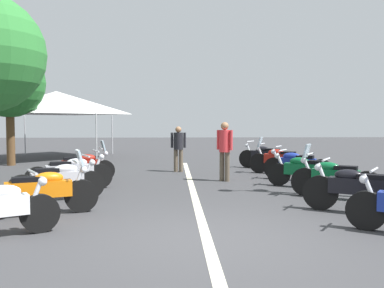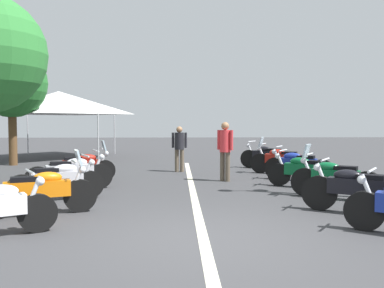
{
  "view_description": "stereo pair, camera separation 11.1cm",
  "coord_description": "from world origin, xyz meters",
  "px_view_note": "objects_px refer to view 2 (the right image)",
  "views": [
    {
      "loc": [
        -6.05,
        0.49,
        1.74
      ],
      "look_at": [
        4.83,
        0.0,
        1.15
      ],
      "focal_mm": 38.95,
      "sensor_mm": 36.0,
      "label": 1
    },
    {
      "loc": [
        -6.05,
        0.38,
        1.74
      ],
      "look_at": [
        4.83,
        0.0,
        1.15
      ],
      "focal_mm": 38.95,
      "sensor_mm": 36.0,
      "label": 2
    }
  ],
  "objects_px": {
    "motorcycle_left_row_4": "(82,166)",
    "motorcycle_right_row_4": "(298,165)",
    "bystander_1": "(225,147)",
    "motorcycle_left_row_2": "(58,180)",
    "motorcycle_right_row_5": "(282,160)",
    "motorcycle_right_row_3": "(306,171)",
    "bystander_0": "(179,145)",
    "motorcycle_right_row_2": "(334,178)",
    "event_tent": "(58,103)",
    "motorcycle_left_row_1": "(39,190)",
    "roadside_tree_1": "(12,83)",
    "motorcycle_right_row_1": "(356,189)",
    "motorcycle_right_row_6": "(268,156)",
    "motorcycle_left_row_3": "(71,172)"
  },
  "relations": [
    {
      "from": "motorcycle_left_row_4",
      "to": "bystander_0",
      "type": "relative_size",
      "value": 1.21
    },
    {
      "from": "motorcycle_left_row_1",
      "to": "motorcycle_right_row_3",
      "type": "relative_size",
      "value": 1.11
    },
    {
      "from": "motorcycle_left_row_1",
      "to": "motorcycle_right_row_1",
      "type": "relative_size",
      "value": 1.12
    },
    {
      "from": "motorcycle_right_row_1",
      "to": "motorcycle_left_row_1",
      "type": "bearing_deg",
      "value": 31.41
    },
    {
      "from": "motorcycle_left_row_1",
      "to": "motorcycle_left_row_2",
      "type": "height_order",
      "value": "motorcycle_left_row_1"
    },
    {
      "from": "motorcycle_left_row_2",
      "to": "motorcycle_right_row_1",
      "type": "height_order",
      "value": "motorcycle_right_row_1"
    },
    {
      "from": "motorcycle_right_row_2",
      "to": "motorcycle_right_row_4",
      "type": "distance_m",
      "value": 2.9
    },
    {
      "from": "motorcycle_left_row_1",
      "to": "motorcycle_right_row_5",
      "type": "height_order",
      "value": "motorcycle_right_row_5"
    },
    {
      "from": "motorcycle_right_row_5",
      "to": "event_tent",
      "type": "xyz_separation_m",
      "value": [
        6.64,
        9.18,
        2.17
      ]
    },
    {
      "from": "motorcycle_right_row_6",
      "to": "roadside_tree_1",
      "type": "distance_m",
      "value": 10.41
    },
    {
      "from": "motorcycle_left_row_3",
      "to": "roadside_tree_1",
      "type": "distance_m",
      "value": 7.84
    },
    {
      "from": "motorcycle_right_row_1",
      "to": "event_tent",
      "type": "xyz_separation_m",
      "value": [
        12.63,
        9.09,
        2.18
      ]
    },
    {
      "from": "motorcycle_left_row_4",
      "to": "motorcycle_right_row_4",
      "type": "bearing_deg",
      "value": -17.98
    },
    {
      "from": "motorcycle_left_row_3",
      "to": "bystander_1",
      "type": "distance_m",
      "value": 4.39
    },
    {
      "from": "motorcycle_right_row_1",
      "to": "motorcycle_right_row_2",
      "type": "distance_m",
      "value": 1.57
    },
    {
      "from": "motorcycle_left_row_1",
      "to": "bystander_0",
      "type": "relative_size",
      "value": 1.31
    },
    {
      "from": "motorcycle_right_row_5",
      "to": "motorcycle_left_row_2",
      "type": "bearing_deg",
      "value": 60.49
    },
    {
      "from": "motorcycle_left_row_4",
      "to": "motorcycle_right_row_2",
      "type": "height_order",
      "value": "motorcycle_right_row_2"
    },
    {
      "from": "motorcycle_left_row_2",
      "to": "roadside_tree_1",
      "type": "bearing_deg",
      "value": 90.65
    },
    {
      "from": "motorcycle_right_row_1",
      "to": "motorcycle_right_row_4",
      "type": "bearing_deg",
      "value": -60.16
    },
    {
      "from": "motorcycle_right_row_2",
      "to": "motorcycle_right_row_5",
      "type": "relative_size",
      "value": 0.88
    },
    {
      "from": "roadside_tree_1",
      "to": "motorcycle_right_row_1",
      "type": "bearing_deg",
      "value": -132.64
    },
    {
      "from": "motorcycle_left_row_3",
      "to": "event_tent",
      "type": "distance_m",
      "value": 10.39
    },
    {
      "from": "motorcycle_right_row_2",
      "to": "motorcycle_left_row_1",
      "type": "bearing_deg",
      "value": 45.56
    },
    {
      "from": "motorcycle_right_row_4",
      "to": "event_tent",
      "type": "bearing_deg",
      "value": -11.17
    },
    {
      "from": "motorcycle_right_row_5",
      "to": "roadside_tree_1",
      "type": "height_order",
      "value": "roadside_tree_1"
    },
    {
      "from": "motorcycle_left_row_4",
      "to": "motorcycle_right_row_6",
      "type": "height_order",
      "value": "motorcycle_left_row_4"
    },
    {
      "from": "motorcycle_left_row_2",
      "to": "motorcycle_right_row_5",
      "type": "xyz_separation_m",
      "value": [
        4.47,
        -6.08,
        0.02
      ]
    },
    {
      "from": "motorcycle_left_row_1",
      "to": "bystander_1",
      "type": "distance_m",
      "value": 5.87
    },
    {
      "from": "motorcycle_right_row_2",
      "to": "bystander_1",
      "type": "xyz_separation_m",
      "value": [
        2.83,
        2.15,
        0.54
      ]
    },
    {
      "from": "motorcycle_left_row_4",
      "to": "motorcycle_right_row_3",
      "type": "distance_m",
      "value": 6.27
    },
    {
      "from": "motorcycle_right_row_1",
      "to": "motorcycle_right_row_6",
      "type": "xyz_separation_m",
      "value": [
        7.5,
        0.05,
        0.0
      ]
    },
    {
      "from": "roadside_tree_1",
      "to": "motorcycle_left_row_3",
      "type": "bearing_deg",
      "value": -148.22
    },
    {
      "from": "motorcycle_right_row_5",
      "to": "motorcycle_right_row_4",
      "type": "bearing_deg",
      "value": 117.65
    },
    {
      "from": "roadside_tree_1",
      "to": "event_tent",
      "type": "xyz_separation_m",
      "value": [
        3.47,
        -0.85,
        -0.61
      ]
    },
    {
      "from": "motorcycle_right_row_5",
      "to": "bystander_1",
      "type": "bearing_deg",
      "value": 61.76
    },
    {
      "from": "motorcycle_right_row_1",
      "to": "bystander_1",
      "type": "xyz_separation_m",
      "value": [
        4.39,
        1.98,
        0.55
      ]
    },
    {
      "from": "motorcycle_right_row_5",
      "to": "motorcycle_left_row_3",
      "type": "bearing_deg",
      "value": 50.56
    },
    {
      "from": "motorcycle_left_row_3",
      "to": "motorcycle_right_row_5",
      "type": "distance_m",
      "value": 6.88
    },
    {
      "from": "motorcycle_left_row_3",
      "to": "roadside_tree_1",
      "type": "height_order",
      "value": "roadside_tree_1"
    },
    {
      "from": "event_tent",
      "to": "motorcycle_right_row_2",
      "type": "bearing_deg",
      "value": -140.08
    },
    {
      "from": "motorcycle_right_row_2",
      "to": "event_tent",
      "type": "bearing_deg",
      "value": -18.18
    },
    {
      "from": "motorcycle_right_row_4",
      "to": "bystander_1",
      "type": "relative_size",
      "value": 1.06
    },
    {
      "from": "motorcycle_right_row_4",
      "to": "bystander_1",
      "type": "distance_m",
      "value": 2.23
    },
    {
      "from": "motorcycle_left_row_4",
      "to": "bystander_0",
      "type": "distance_m",
      "value": 3.67
    },
    {
      "from": "motorcycle_right_row_6",
      "to": "bystander_1",
      "type": "height_order",
      "value": "bystander_1"
    },
    {
      "from": "motorcycle_left_row_3",
      "to": "roadside_tree_1",
      "type": "bearing_deg",
      "value": 97.47
    },
    {
      "from": "motorcycle_right_row_4",
      "to": "motorcycle_right_row_5",
      "type": "bearing_deg",
      "value": -56.31
    },
    {
      "from": "motorcycle_right_row_4",
      "to": "motorcycle_right_row_5",
      "type": "height_order",
      "value": "motorcycle_right_row_5"
    },
    {
      "from": "motorcycle_right_row_5",
      "to": "motorcycle_left_row_4",
      "type": "bearing_deg",
      "value": 38.22
    }
  ]
}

